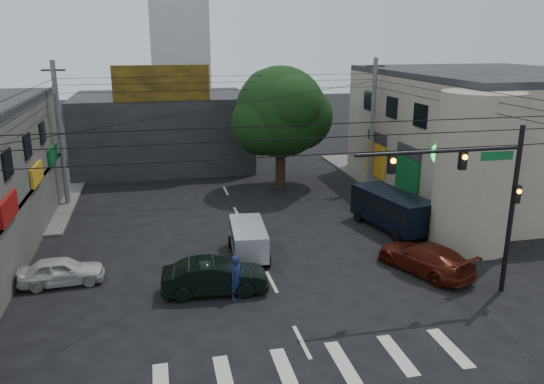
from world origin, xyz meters
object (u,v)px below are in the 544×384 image
object	(u,v)px
street_tree	(281,112)
traffic_gantry	(479,185)
dark_sedan	(215,277)
white_compact	(62,271)
traffic_officer	(237,278)
navy_van	(392,211)
utility_pole_far_left	(60,135)
maroon_sedan	(425,258)
silver_minivan	(248,241)
utility_pole_far_right	(372,124)

from	to	relation	value
street_tree	traffic_gantry	bearing A→B (deg)	-78.01
dark_sedan	white_compact	world-z (taller)	dark_sedan
street_tree	traffic_officer	size ratio (longest dim) A/B	4.57
navy_van	traffic_gantry	bearing A→B (deg)	165.33
traffic_gantry	utility_pole_far_left	bearing A→B (deg)	137.14
traffic_gantry	utility_pole_far_left	size ratio (longest dim) A/B	0.78
traffic_gantry	dark_sedan	xyz separation A→B (m)	(-10.41, 2.53, -4.10)
street_tree	navy_van	distance (m)	11.52
utility_pole_far_left	traffic_officer	size ratio (longest dim) A/B	4.84
maroon_sedan	silver_minivan	bearing A→B (deg)	-46.93
utility_pole_far_left	utility_pole_far_right	size ratio (longest dim) A/B	1.00
white_compact	silver_minivan	distance (m)	8.66
street_tree	traffic_gantry	xyz separation A→B (m)	(3.82, -18.00, -0.64)
street_tree	dark_sedan	bearing A→B (deg)	-113.05
traffic_gantry	utility_pole_far_left	xyz separation A→B (m)	(-18.32, 17.00, -0.23)
dark_sedan	navy_van	xyz separation A→B (m)	(10.71, 5.67, 0.32)
navy_van	street_tree	bearing A→B (deg)	10.27
dark_sedan	utility_pole_far_right	bearing A→B (deg)	-38.06
silver_minivan	traffic_officer	xyz separation A→B (m)	(-1.25, -4.23, 0.13)
navy_van	utility_pole_far_left	bearing A→B (deg)	52.14
utility_pole_far_left	navy_van	world-z (taller)	utility_pole_far_left
utility_pole_far_left	silver_minivan	bearing A→B (deg)	-47.71
navy_van	traffic_officer	size ratio (longest dim) A/B	2.95
white_compact	utility_pole_far_right	bearing A→B (deg)	-60.91
traffic_gantry	navy_van	distance (m)	9.03
utility_pole_far_left	maroon_sedan	xyz separation A→B (m)	(17.68, -14.49, -3.90)
traffic_gantry	traffic_officer	world-z (taller)	traffic_gantry
navy_van	utility_pole_far_right	bearing A→B (deg)	-27.62
traffic_officer	street_tree	bearing A→B (deg)	32.82
silver_minivan	navy_van	bearing A→B (deg)	-71.42
street_tree	maroon_sedan	distance (m)	16.52
utility_pole_far_left	utility_pole_far_right	world-z (taller)	same
white_compact	street_tree	bearing A→B (deg)	-47.59
street_tree	navy_van	bearing A→B (deg)	-67.18
street_tree	dark_sedan	distance (m)	17.47
utility_pole_far_right	white_compact	bearing A→B (deg)	-148.19
utility_pole_far_left	navy_van	size ratio (longest dim) A/B	1.64
dark_sedan	traffic_officer	xyz separation A→B (m)	(0.83, -0.74, 0.22)
utility_pole_far_right	maroon_sedan	distance (m)	15.37
dark_sedan	maroon_sedan	world-z (taller)	dark_sedan
utility_pole_far_left	navy_van	distance (m)	20.91
traffic_officer	silver_minivan	bearing A→B (deg)	35.94
traffic_officer	white_compact	bearing A→B (deg)	119.69
traffic_gantry	dark_sedan	size ratio (longest dim) A/B	1.58
utility_pole_far_right	white_compact	world-z (taller)	utility_pole_far_right
maroon_sedan	utility_pole_far_right	bearing A→B (deg)	-125.32
maroon_sedan	traffic_gantry	bearing A→B (deg)	81.96
traffic_gantry	navy_van	xyz separation A→B (m)	(0.30, 8.19, -3.77)
traffic_gantry	utility_pole_far_left	world-z (taller)	utility_pole_far_left
traffic_gantry	maroon_sedan	bearing A→B (deg)	104.38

